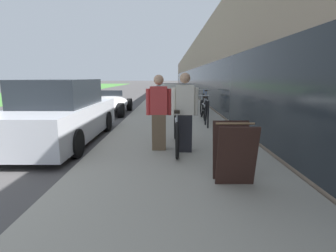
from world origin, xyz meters
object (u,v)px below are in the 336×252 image
object	(u,v)px
cruiser_bike_nearest	(203,109)
cruiser_bike_middle	(205,102)
person_rider	(185,113)
person_bystander	(159,113)
parked_sedan_curbside	(61,114)
bike_rack_hoop	(207,110)
tandem_bicycle	(176,131)
sandwich_board_sign	(234,152)
vintage_roadster_curbside	(107,104)

from	to	relation	value
cruiser_bike_nearest	cruiser_bike_middle	xyz separation A→B (m)	(0.37, 2.40, 0.04)
cruiser_bike_nearest	cruiser_bike_middle	bearing A→B (deg)	81.21
person_rider	person_bystander	size ratio (longest dim) A/B	1.02
parked_sedan_curbside	bike_rack_hoop	bearing A→B (deg)	21.94
cruiser_bike_nearest	parked_sedan_curbside	distance (m)	5.02
bike_rack_hoop	cruiser_bike_middle	xyz separation A→B (m)	(0.45, 3.86, -0.10)
bike_rack_hoop	cruiser_bike_nearest	bearing A→B (deg)	87.11
tandem_bicycle	cruiser_bike_nearest	distance (m)	4.12
person_bystander	cruiser_bike_nearest	bearing A→B (deg)	70.34
cruiser_bike_middle	parked_sedan_curbside	distance (m)	6.97
person_rider	cruiser_bike_nearest	distance (m)	4.38
sandwich_board_sign	cruiser_bike_middle	bearing A→B (deg)	85.41
cruiser_bike_nearest	sandwich_board_sign	distance (m)	5.89
cruiser_bike_middle	sandwich_board_sign	bearing A→B (deg)	-94.59
cruiser_bike_nearest	cruiser_bike_middle	distance (m)	2.43
vintage_roadster_curbside	cruiser_bike_middle	bearing A→B (deg)	3.04
cruiser_bike_middle	parked_sedan_curbside	world-z (taller)	parked_sedan_curbside
vintage_roadster_curbside	person_bystander	bearing A→B (deg)	-67.42
bike_rack_hoop	sandwich_board_sign	size ratio (longest dim) A/B	0.94
parked_sedan_curbside	vintage_roadster_curbside	distance (m)	5.21
person_bystander	bike_rack_hoop	world-z (taller)	person_bystander
cruiser_bike_middle	person_bystander	bearing A→B (deg)	-105.77
person_rider	vintage_roadster_curbside	bearing A→B (deg)	116.10
person_rider	bike_rack_hoop	bearing A→B (deg)	72.94
bike_rack_hoop	cruiser_bike_middle	distance (m)	3.89
cruiser_bike_middle	vintage_roadster_curbside	distance (m)	4.45
person_rider	bike_rack_hoop	size ratio (longest dim) A/B	1.92
cruiser_bike_middle	parked_sedan_curbside	bearing A→B (deg)	-128.72
cruiser_bike_nearest	sandwich_board_sign	world-z (taller)	sandwich_board_sign
cruiser_bike_nearest	tandem_bicycle	bearing A→B (deg)	-105.46
person_bystander	cruiser_bike_middle	world-z (taller)	person_bystander
person_bystander	person_rider	bearing A→B (deg)	-15.21
tandem_bicycle	cruiser_bike_middle	xyz separation A→B (m)	(1.47, 6.37, 0.03)
tandem_bicycle	cruiser_bike_nearest	world-z (taller)	tandem_bicycle
tandem_bicycle	person_rider	bearing A→B (deg)	-59.64
person_rider	person_bystander	xyz separation A→B (m)	(-0.54, 0.15, -0.02)
bike_rack_hoop	tandem_bicycle	bearing A→B (deg)	-112.19
parked_sedan_curbside	vintage_roadster_curbside	world-z (taller)	parked_sedan_curbside
person_rider	bike_rack_hoop	world-z (taller)	person_rider
person_rider	vintage_roadster_curbside	world-z (taller)	person_rider
person_bystander	cruiser_bike_middle	distance (m)	6.78
sandwich_board_sign	vintage_roadster_curbside	size ratio (longest dim) A/B	0.23
cruiser_bike_nearest	parked_sedan_curbside	xyz separation A→B (m)	(-3.99, -3.04, 0.25)
tandem_bicycle	vintage_roadster_curbside	size ratio (longest dim) A/B	0.59
sandwich_board_sign	vintage_roadster_curbside	xyz separation A→B (m)	(-3.78, 8.05, -0.11)
person_rider	cruiser_bike_middle	size ratio (longest dim) A/B	0.91
tandem_bicycle	parked_sedan_curbside	bearing A→B (deg)	162.13
cruiser_bike_middle	sandwich_board_sign	size ratio (longest dim) A/B	1.98
tandem_bicycle	person_bystander	bearing A→B (deg)	-159.55
person_rider	vintage_roadster_curbside	distance (m)	7.16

